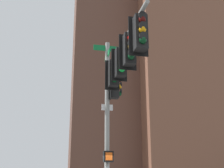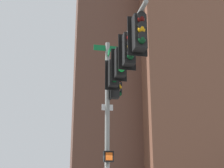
% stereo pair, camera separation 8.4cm
% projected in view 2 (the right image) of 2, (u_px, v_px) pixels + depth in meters
% --- Properties ---
extents(signal_pole_assembly, '(1.19, 5.61, 7.17)m').
position_uv_depth(signal_pole_assembly, '(118.00, 79.00, 10.61)').
color(signal_pole_assembly, gray).
rests_on(signal_pole_assembly, ground_plane).
extents(building_brick_nearside, '(20.43, 15.61, 51.63)m').
position_uv_depth(building_brick_nearside, '(194.00, 30.00, 51.38)').
color(building_brick_nearside, brown).
rests_on(building_brick_nearside, ground_plane).
extents(building_brick_midblock, '(16.28, 19.48, 44.64)m').
position_uv_depth(building_brick_midblock, '(121.00, 59.00, 54.55)').
color(building_brick_midblock, brown).
rests_on(building_brick_midblock, ground_plane).
extents(building_brick_farside, '(16.78, 16.75, 45.97)m').
position_uv_depth(building_brick_farside, '(209.00, 71.00, 62.55)').
color(building_brick_farside, brown).
rests_on(building_brick_farside, ground_plane).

